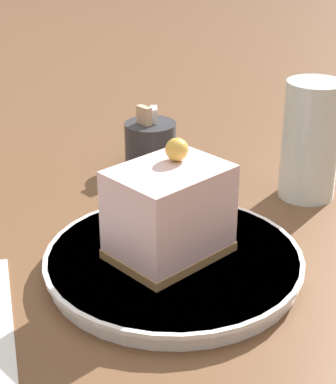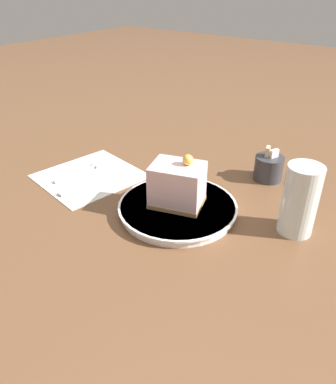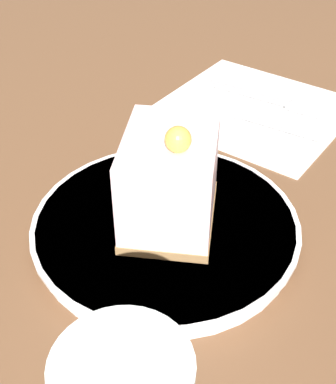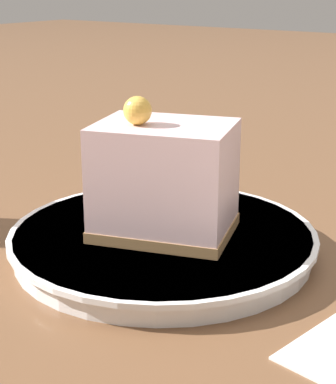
{
  "view_description": "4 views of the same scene",
  "coord_description": "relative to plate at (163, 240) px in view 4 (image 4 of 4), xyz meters",
  "views": [
    {
      "loc": [
        -0.25,
        -0.45,
        0.31
      ],
      "look_at": [
        -0.04,
        -0.0,
        0.07
      ],
      "focal_mm": 60.0,
      "sensor_mm": 36.0,
      "label": 1
    },
    {
      "loc": [
        0.31,
        -0.51,
        0.4
      ],
      "look_at": [
        -0.05,
        -0.03,
        0.05
      ],
      "focal_mm": 35.0,
      "sensor_mm": 36.0,
      "label": 2
    },
    {
      "loc": [
        0.27,
        0.14,
        0.32
      ],
      "look_at": [
        -0.02,
        -0.01,
        0.06
      ],
      "focal_mm": 50.0,
      "sensor_mm": 36.0,
      "label": 3
    },
    {
      "loc": [
        -0.29,
        0.34,
        0.2
      ],
      "look_at": [
        -0.04,
        -0.01,
        0.05
      ],
      "focal_mm": 60.0,
      "sensor_mm": 36.0,
      "label": 4
    }
  ],
  "objects": [
    {
      "name": "ground_plane",
      "position": [
        0.04,
        0.02,
        -0.01
      ],
      "size": [
        4.0,
        4.0,
        0.0
      ],
      "primitive_type": "plane",
      "color": "brown"
    },
    {
      "name": "plate",
      "position": [
        0.0,
        0.0,
        0.0
      ],
      "size": [
        0.23,
        0.23,
        0.02
      ],
      "color": "white",
      "rests_on": "ground_plane"
    },
    {
      "name": "cake_slice",
      "position": [
        -0.0,
        0.0,
        0.05
      ],
      "size": [
        0.12,
        0.1,
        0.1
      ],
      "rotation": [
        0.0,
        0.0,
        0.32
      ],
      "color": "#9E7547",
      "rests_on": "plate"
    }
  ]
}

